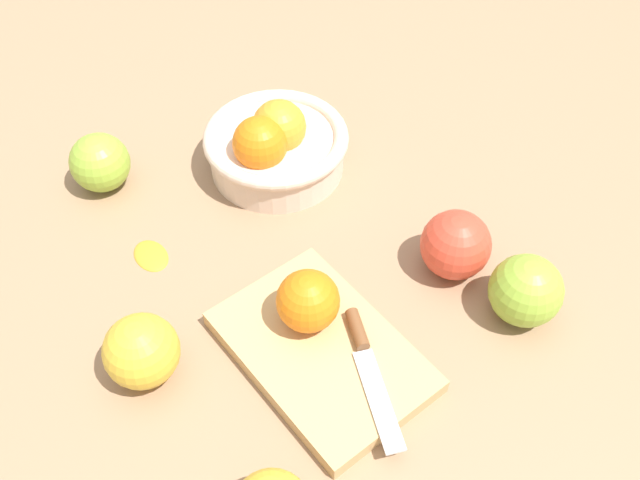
{
  "coord_description": "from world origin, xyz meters",
  "views": [
    {
      "loc": [
        0.46,
        -0.22,
        0.63
      ],
      "look_at": [
        0.03,
        0.05,
        0.04
      ],
      "focal_mm": 40.26,
      "sensor_mm": 36.0,
      "label": 1
    }
  ],
  "objects_px": {
    "bowl": "(275,145)",
    "apple_back_right": "(526,291)",
    "cutting_board": "(322,351)",
    "apple_back_right_2": "(456,245)",
    "apple_front_right_2": "(142,351)",
    "knife": "(367,358)",
    "apple_front_left": "(100,163)",
    "orange_on_board": "(308,301)"
  },
  "relations": [
    {
      "from": "bowl",
      "to": "apple_back_right",
      "type": "bearing_deg",
      "value": 17.82
    },
    {
      "from": "cutting_board",
      "to": "apple_back_right_2",
      "type": "relative_size",
      "value": 2.79
    },
    {
      "from": "apple_front_right_2",
      "to": "apple_back_right",
      "type": "bearing_deg",
      "value": 68.31
    },
    {
      "from": "knife",
      "to": "apple_front_right_2",
      "type": "xyz_separation_m",
      "value": [
        -0.12,
        -0.19,
        0.01
      ]
    },
    {
      "from": "knife",
      "to": "apple_back_right",
      "type": "bearing_deg",
      "value": 80.79
    },
    {
      "from": "cutting_board",
      "to": "apple_front_right_2",
      "type": "relative_size",
      "value": 2.89
    },
    {
      "from": "apple_front_right_2",
      "to": "apple_front_left",
      "type": "bearing_deg",
      "value": 167.13
    },
    {
      "from": "bowl",
      "to": "cutting_board",
      "type": "relative_size",
      "value": 0.83
    },
    {
      "from": "apple_front_right_2",
      "to": "apple_back_right_2",
      "type": "height_order",
      "value": "apple_back_right_2"
    },
    {
      "from": "cutting_board",
      "to": "knife",
      "type": "height_order",
      "value": "knife"
    },
    {
      "from": "bowl",
      "to": "apple_front_left",
      "type": "relative_size",
      "value": 2.47
    },
    {
      "from": "apple_back_right",
      "to": "apple_front_right_2",
      "type": "bearing_deg",
      "value": -111.69
    },
    {
      "from": "cutting_board",
      "to": "knife",
      "type": "bearing_deg",
      "value": 37.6
    },
    {
      "from": "cutting_board",
      "to": "apple_back_right",
      "type": "height_order",
      "value": "apple_back_right"
    },
    {
      "from": "bowl",
      "to": "knife",
      "type": "height_order",
      "value": "bowl"
    },
    {
      "from": "bowl",
      "to": "apple_front_right_2",
      "type": "bearing_deg",
      "value": -53.88
    },
    {
      "from": "apple_front_left",
      "to": "apple_back_right_2",
      "type": "height_order",
      "value": "apple_back_right_2"
    },
    {
      "from": "apple_back_right_2",
      "to": "knife",
      "type": "bearing_deg",
      "value": -69.76
    },
    {
      "from": "cutting_board",
      "to": "orange_on_board",
      "type": "xyz_separation_m",
      "value": [
        -0.04,
        0.01,
        0.04
      ]
    },
    {
      "from": "knife",
      "to": "bowl",
      "type": "bearing_deg",
      "value": 166.68
    },
    {
      "from": "apple_back_right",
      "to": "orange_on_board",
      "type": "bearing_deg",
      "value": -116.68
    },
    {
      "from": "knife",
      "to": "apple_front_left",
      "type": "xyz_separation_m",
      "value": [
        -0.39,
        -0.12,
        0.01
      ]
    },
    {
      "from": "apple_back_right",
      "to": "apple_front_left",
      "type": "height_order",
      "value": "apple_back_right"
    },
    {
      "from": "apple_front_left",
      "to": "apple_back_right_2",
      "type": "relative_size",
      "value": 0.94
    },
    {
      "from": "apple_back_right",
      "to": "apple_back_right_2",
      "type": "distance_m",
      "value": 0.09
    },
    {
      "from": "apple_back_right",
      "to": "apple_front_right_2",
      "type": "xyz_separation_m",
      "value": [
        -0.15,
        -0.37,
        -0.0
      ]
    },
    {
      "from": "apple_front_right_2",
      "to": "apple_front_left",
      "type": "xyz_separation_m",
      "value": [
        -0.28,
        0.06,
        -0.0
      ]
    },
    {
      "from": "bowl",
      "to": "cutting_board",
      "type": "bearing_deg",
      "value": -20.7
    },
    {
      "from": "orange_on_board",
      "to": "apple_front_left",
      "type": "height_order",
      "value": "orange_on_board"
    },
    {
      "from": "bowl",
      "to": "apple_front_left",
      "type": "xyz_separation_m",
      "value": [
        -0.09,
        -0.19,
        -0.0
      ]
    },
    {
      "from": "apple_front_left",
      "to": "apple_back_right_2",
      "type": "bearing_deg",
      "value": 39.88
    },
    {
      "from": "apple_front_left",
      "to": "apple_front_right_2",
      "type": "bearing_deg",
      "value": -12.87
    },
    {
      "from": "apple_front_right_2",
      "to": "apple_back_right_2",
      "type": "xyz_separation_m",
      "value": [
        0.06,
        0.34,
        0.0
      ]
    },
    {
      "from": "cutting_board",
      "to": "orange_on_board",
      "type": "relative_size",
      "value": 3.35
    },
    {
      "from": "apple_front_right_2",
      "to": "apple_back_right_2",
      "type": "bearing_deg",
      "value": 80.39
    },
    {
      "from": "knife",
      "to": "apple_front_right_2",
      "type": "relative_size",
      "value": 2.02
    },
    {
      "from": "orange_on_board",
      "to": "apple_back_right",
      "type": "relative_size",
      "value": 0.84
    },
    {
      "from": "apple_back_right",
      "to": "apple_front_right_2",
      "type": "distance_m",
      "value": 0.39
    },
    {
      "from": "orange_on_board",
      "to": "apple_back_right_2",
      "type": "xyz_separation_m",
      "value": [
        0.01,
        0.18,
        -0.01
      ]
    },
    {
      "from": "apple_back_right_2",
      "to": "bowl",
      "type": "bearing_deg",
      "value": -160.89
    },
    {
      "from": "cutting_board",
      "to": "apple_back_right_2",
      "type": "xyz_separation_m",
      "value": [
        -0.02,
        0.19,
        0.03
      ]
    },
    {
      "from": "knife",
      "to": "apple_back_right_2",
      "type": "xyz_separation_m",
      "value": [
        -0.06,
        0.16,
        0.02
      ]
    }
  ]
}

